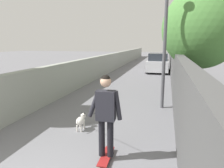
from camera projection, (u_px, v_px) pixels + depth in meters
name	position (u px, v px, depth m)	size (l,w,h in m)	color
ground_plane	(138.00, 75.00, 16.07)	(80.00, 80.00, 0.00)	slate
wall_left	(99.00, 67.00, 14.64)	(48.00, 0.30, 1.49)	#999E93
fence_right	(174.00, 65.00, 13.36)	(48.00, 0.30, 1.95)	#4C4C4C
tree_right_mid	(201.00, 29.00, 8.50)	(3.12, 3.12, 4.57)	brown
lamp_post	(166.00, 19.00, 7.30)	(0.36, 0.36, 4.70)	#4C4C51
skateboard	(106.00, 156.00, 4.40)	(0.81, 0.24, 0.08)	maroon
person_skateboarder	(106.00, 110.00, 4.20)	(0.24, 0.71, 1.69)	black
dog	(81.00, 120.00, 5.86)	(1.58, 1.23, 1.06)	white
car_near	(158.00, 63.00, 17.59)	(3.89, 1.80, 1.54)	silver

